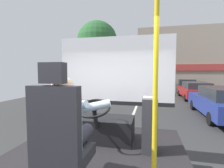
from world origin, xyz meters
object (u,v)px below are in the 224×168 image
at_px(handrail_pole, 155,86).
at_px(fare_box, 150,125).
at_px(parked_car_blue, 224,102).
at_px(parked_car_black, 185,85).
at_px(steering_console, 101,128).
at_px(driver_seat, 61,142).
at_px(bus_driver, 66,123).
at_px(parked_car_red, 195,90).

height_order(handrail_pole, fare_box, handrail_pole).
bearing_deg(parked_car_blue, parked_car_black, 88.81).
bearing_deg(steering_console, parked_car_black, 74.47).
height_order(driver_seat, bus_driver, driver_seat).
relative_size(driver_seat, parked_car_red, 0.31).
relative_size(driver_seat, parked_car_blue, 0.29).
bearing_deg(steering_console, parked_car_blue, 53.57).
xyz_separation_m(parked_car_red, parked_car_black, (0.09, 4.41, 0.02)).
height_order(handrail_pole, parked_car_black, handrail_pole).
distance_m(steering_console, handrail_pole, 1.70).
bearing_deg(parked_car_red, fare_box, -106.71).
xyz_separation_m(parked_car_blue, parked_car_black, (0.20, 9.65, -0.03)).
height_order(driver_seat, parked_car_blue, driver_seat).
bearing_deg(driver_seat, parked_car_red, 71.15).
height_order(parked_car_blue, parked_car_red, parked_car_blue).
distance_m(driver_seat, parked_car_blue, 7.85).
xyz_separation_m(fare_box, parked_car_black, (3.36, 15.30, -0.57)).
distance_m(driver_seat, parked_car_black, 16.93).
xyz_separation_m(driver_seat, steering_console, (0.00, 1.35, -0.31)).
bearing_deg(fare_box, steering_console, 162.27).
distance_m(handrail_pole, parked_car_blue, 7.38).
distance_m(fare_box, parked_car_red, 11.39).
distance_m(fare_box, parked_car_blue, 6.50).
height_order(driver_seat, parked_car_black, driver_seat).
bearing_deg(parked_car_blue, handrail_pole, -115.32).
relative_size(parked_car_red, parked_car_black, 0.99).
distance_m(parked_car_blue, parked_car_black, 9.65).
distance_m(bus_driver, handrail_pole, 0.94).
height_order(steering_console, parked_car_black, steering_console).
bearing_deg(parked_car_red, driver_seat, -108.85).
distance_m(handrail_pole, parked_car_black, 16.62).
bearing_deg(handrail_pole, driver_seat, -170.01).
relative_size(steering_console, handrail_pole, 0.52).
relative_size(bus_driver, parked_car_blue, 0.19).
distance_m(steering_console, fare_box, 0.88).
bearing_deg(handrail_pole, parked_car_black, 78.45).
relative_size(fare_box, parked_car_blue, 0.19).
relative_size(fare_box, parked_car_red, 0.20).
bearing_deg(bus_driver, fare_box, 49.75).
bearing_deg(parked_car_black, driver_seat, -104.31).
relative_size(bus_driver, fare_box, 0.99).
xyz_separation_m(bus_driver, parked_car_red, (4.09, 11.86, -0.86)).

